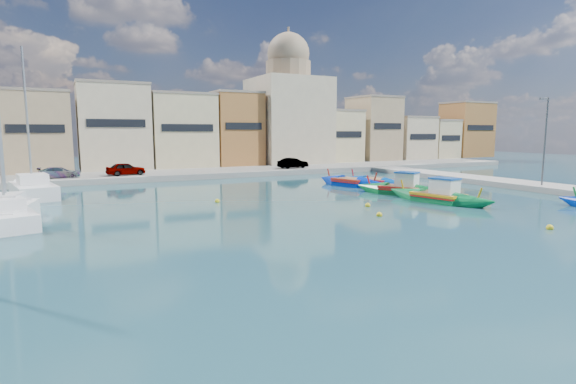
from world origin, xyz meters
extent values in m
plane|color=#163D44|center=(0.00, 0.00, 0.00)|extent=(160.00, 160.00, 0.00)
cube|color=gray|center=(0.00, 32.00, 0.30)|extent=(80.00, 8.00, 0.60)
cube|color=tan|center=(-21.91, 39.16, 4.97)|extent=(6.90, 6.32, 8.74)
cube|color=gray|center=(-21.91, 39.16, 9.49)|extent=(7.03, 6.44, 0.30)
cube|color=black|center=(-21.91, 35.95, 5.41)|extent=(5.52, 0.10, 0.90)
cube|color=#C7B695|center=(-13.86, 39.12, 5.55)|extent=(7.88, 6.24, 9.89)
cube|color=gray|center=(-13.86, 39.12, 10.64)|extent=(8.04, 6.37, 0.30)
cube|color=black|center=(-13.86, 35.95, 6.04)|extent=(6.30, 0.10, 0.90)
cube|color=#CDBD8E|center=(-5.74, 39.72, 5.09)|extent=(7.88, 7.44, 8.99)
cube|color=gray|center=(-5.74, 39.72, 9.74)|extent=(8.04, 7.59, 0.30)
cube|color=black|center=(-5.74, 35.95, 5.54)|extent=(6.30, 0.10, 0.90)
cube|color=#AC6E36|center=(1.54, 39.07, 5.31)|extent=(6.17, 6.13, 9.43)
cube|color=gray|center=(1.54, 39.07, 10.18)|extent=(6.29, 6.26, 0.30)
cube|color=black|center=(1.54, 35.95, 5.78)|extent=(4.93, 0.10, 0.90)
cube|color=tan|center=(9.05, 39.85, 3.63)|extent=(7.31, 7.69, 6.05)
cube|color=gray|center=(9.05, 39.85, 6.80)|extent=(7.46, 7.85, 0.30)
cube|color=black|center=(9.05, 35.95, 3.93)|extent=(5.85, 0.10, 0.90)
cube|color=#CDBD8E|center=(17.02, 39.65, 4.31)|extent=(7.54, 7.30, 7.41)
cube|color=gray|center=(17.02, 39.65, 8.16)|extent=(7.69, 7.45, 0.30)
cube|color=black|center=(17.02, 35.95, 4.68)|extent=(6.03, 0.10, 0.90)
cube|color=tan|center=(24.93, 39.49, 5.42)|extent=(6.36, 6.97, 9.63)
cube|color=gray|center=(24.93, 39.49, 10.38)|extent=(6.48, 7.11, 0.30)
cube|color=black|center=(24.93, 35.95, 5.90)|extent=(5.09, 0.10, 0.90)
cube|color=#C7B695|center=(32.15, 39.35, 3.93)|extent=(6.63, 6.70, 6.65)
cube|color=gray|center=(32.15, 39.35, 7.40)|extent=(6.76, 6.83, 0.30)
cube|color=black|center=(32.15, 35.95, 4.26)|extent=(5.30, 0.10, 0.90)
cube|color=#CDBD8E|center=(38.26, 39.75, 3.70)|extent=(5.08, 7.51, 6.20)
cube|color=gray|center=(38.26, 39.75, 6.95)|extent=(5.18, 7.66, 0.30)
cube|color=black|center=(38.26, 35.95, 4.01)|extent=(4.06, 0.10, 0.90)
cube|color=#AC6E36|center=(45.15, 39.00, 5.27)|extent=(7.79, 6.00, 9.33)
cube|color=gray|center=(45.15, 39.00, 10.08)|extent=(7.95, 6.12, 0.30)
cube|color=black|center=(45.15, 35.95, 5.73)|extent=(6.23, 0.10, 0.90)
cube|color=#C7B695|center=(10.00, 40.00, 6.60)|extent=(10.00, 10.00, 12.00)
cylinder|color=#9E8466|center=(10.00, 40.00, 13.80)|extent=(6.40, 6.40, 2.40)
sphere|color=#9E8466|center=(10.00, 40.00, 15.99)|extent=(6.00, 6.00, 6.00)
cylinder|color=#9E8466|center=(10.00, 40.00, 18.90)|extent=(0.30, 0.30, 1.60)
cylinder|color=#595B60|center=(17.50, 6.00, 4.00)|extent=(0.16, 0.16, 8.00)
cylinder|color=#595B60|center=(17.10, 6.00, 7.90)|extent=(1.00, 0.10, 0.10)
cube|color=#595B60|center=(16.60, 6.00, 7.85)|extent=(0.35, 0.15, 0.18)
imported|color=#4C1919|center=(-13.78, 30.50, 1.26)|extent=(4.03, 2.03, 1.32)
imported|color=#4C1919|center=(5.81, 30.50, 1.23)|extent=(3.97, 1.77, 1.27)
imported|color=#4C1919|center=(-19.97, 30.50, 1.14)|extent=(3.82, 1.76, 1.08)
cube|color=#0B7338|center=(4.63, 5.33, 0.19)|extent=(2.60, 3.76, 0.96)
cone|color=#0B7338|center=(4.03, 8.10, 0.24)|extent=(2.54, 3.48, 2.46)
cone|color=#0B7338|center=(5.24, 2.55, 0.24)|extent=(2.54, 3.48, 2.46)
cube|color=#ECAA13|center=(4.63, 5.33, 0.59)|extent=(2.72, 3.96, 0.17)
cube|color=red|center=(4.63, 5.33, 0.42)|extent=(2.71, 3.84, 0.10)
cube|color=olive|center=(4.63, 5.33, 0.67)|extent=(2.25, 3.39, 0.06)
cylinder|color=#ECAA13|center=(3.97, 8.37, 0.86)|extent=(0.23, 0.47, 1.04)
cylinder|color=#ECAA13|center=(5.30, 2.28, 0.86)|extent=(0.23, 0.47, 1.04)
cube|color=white|center=(4.74, 4.84, 1.20)|extent=(1.68, 1.99, 1.05)
cube|color=#0F47A5|center=(4.74, 4.84, 1.78)|extent=(1.78, 2.13, 0.12)
cube|color=#0A7030|center=(4.98, 9.70, 0.20)|extent=(3.24, 3.70, 0.98)
cone|color=#0A7030|center=(3.72, 11.97, 0.25)|extent=(3.13, 3.51, 2.46)
cone|color=#0A7030|center=(6.23, 7.43, 0.25)|extent=(3.13, 3.51, 2.46)
cube|color=red|center=(4.98, 9.70, 0.61)|extent=(3.39, 3.89, 0.18)
cube|color=red|center=(4.98, 9.70, 0.43)|extent=(3.35, 3.80, 0.10)
cube|color=olive|center=(4.98, 9.70, 0.69)|extent=(2.84, 3.31, 0.06)
cylinder|color=red|center=(3.60, 12.20, 0.89)|extent=(0.35, 0.47, 1.07)
cylinder|color=red|center=(6.36, 7.20, 0.89)|extent=(0.35, 0.47, 1.07)
cube|color=white|center=(5.20, 9.30, 1.23)|extent=(1.98, 2.06, 1.08)
cube|color=#0F47A5|center=(5.20, 9.30, 1.83)|extent=(2.10, 2.20, 0.12)
cube|color=#0040A0|center=(6.67, 15.36, 0.19)|extent=(2.44, 3.47, 0.97)
cone|color=#0040A0|center=(6.22, 17.96, 0.24)|extent=(2.40, 3.24, 2.43)
cone|color=#0040A0|center=(7.11, 12.75, 0.24)|extent=(2.40, 3.24, 2.43)
cube|color=#B5131F|center=(6.67, 15.36, 0.60)|extent=(2.55, 3.66, 0.17)
cube|color=#197F33|center=(6.67, 15.36, 0.43)|extent=(2.55, 3.54, 0.10)
cube|color=olive|center=(6.67, 15.36, 0.68)|extent=(2.11, 3.14, 0.06)
cylinder|color=#B5131F|center=(6.18, 18.22, 0.87)|extent=(0.21, 0.47, 1.05)
cylinder|color=#B5131F|center=(7.16, 12.50, 0.87)|extent=(0.21, 0.47, 1.05)
cube|color=#0026AA|center=(4.61, 16.34, 0.20)|extent=(2.78, 3.51, 1.02)
cone|color=#0026AA|center=(3.93, 18.79, 0.25)|extent=(2.73, 3.32, 2.51)
cone|color=#0026AA|center=(5.29, 13.88, 0.25)|extent=(2.73, 3.32, 2.51)
cube|color=#B62413|center=(4.61, 16.34, 0.63)|extent=(2.90, 3.69, 0.18)
cube|color=red|center=(4.61, 16.34, 0.45)|extent=(2.89, 3.59, 0.10)
cube|color=olive|center=(4.61, 16.34, 0.71)|extent=(2.41, 3.16, 0.06)
cylinder|color=#B62413|center=(3.86, 19.03, 0.92)|extent=(0.27, 0.50, 1.11)
cylinder|color=#B62413|center=(5.36, 13.64, 0.92)|extent=(0.27, 0.50, 1.11)
cylinder|color=#1A8635|center=(11.91, -0.18, 0.83)|extent=(0.23, 0.46, 1.01)
cube|color=white|center=(-21.80, 21.18, 0.38)|extent=(3.78, 6.89, 1.42)
cone|color=white|center=(-22.57, 25.30, 0.38)|extent=(3.27, 4.14, 2.63)
cube|color=white|center=(-21.80, 21.18, 1.48)|extent=(2.36, 2.65, 0.77)
cylinder|color=#999EA3|center=(-21.89, 21.64, 6.02)|extent=(0.18, 0.18, 10.95)
cube|color=white|center=(-22.76, 10.70, 0.34)|extent=(3.34, 5.85, 1.28)
cone|color=white|center=(-22.10, 14.18, 0.34)|extent=(2.90, 3.53, 2.36)
cube|color=white|center=(-22.76, 10.70, 1.33)|extent=(2.10, 2.26, 0.69)
cube|color=white|center=(-22.57, 9.69, 0.32)|extent=(3.48, 6.13, 1.19)
cube|color=white|center=(-22.57, 9.69, 1.24)|extent=(2.08, 2.39, 0.64)
sphere|color=yellow|center=(-2.62, 2.89, 0.08)|extent=(0.36, 0.36, 0.36)
sphere|color=yellow|center=(-1.10, 6.07, 0.08)|extent=(0.36, 0.36, 0.36)
sphere|color=yellow|center=(6.35, 15.76, 0.08)|extent=(0.36, 0.36, 0.36)
sphere|color=yellow|center=(-9.76, 12.55, 0.08)|extent=(0.36, 0.36, 0.36)
sphere|color=yellow|center=(3.09, -4.14, 0.08)|extent=(0.36, 0.36, 0.36)
camera|label=1|loc=(-19.76, -18.60, 5.15)|focal=28.00mm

